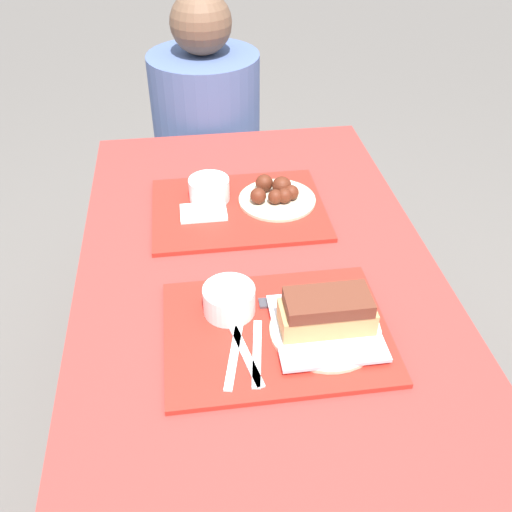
% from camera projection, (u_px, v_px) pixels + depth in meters
% --- Properties ---
extents(ground_plane, '(12.00, 12.00, 0.00)m').
position_uv_depth(ground_plane, '(260.00, 470.00, 1.76)').
color(ground_plane, '#605B56').
extents(picnic_table, '(0.82, 1.48, 0.78)m').
position_uv_depth(picnic_table, '(261.00, 313.00, 1.35)').
color(picnic_table, maroon).
rests_on(picnic_table, ground_plane).
extents(picnic_bench_far, '(0.78, 0.28, 0.44)m').
position_uv_depth(picnic_bench_far, '(226.00, 202.00, 2.28)').
color(picnic_bench_far, maroon).
rests_on(picnic_bench_far, ground_plane).
extents(tray_near, '(0.45, 0.34, 0.01)m').
position_uv_depth(tray_near, '(276.00, 332.00, 1.14)').
color(tray_near, red).
rests_on(tray_near, picnic_table).
extents(tray_far, '(0.45, 0.34, 0.01)m').
position_uv_depth(tray_far, '(238.00, 209.00, 1.49)').
color(tray_far, red).
rests_on(tray_far, picnic_table).
extents(bowl_coleslaw_near, '(0.11, 0.11, 0.06)m').
position_uv_depth(bowl_coleslaw_near, '(229.00, 299.00, 1.16)').
color(bowl_coleslaw_near, white).
rests_on(bowl_coleslaw_near, tray_near).
extents(brisket_sandwich_plate, '(0.22, 0.22, 0.09)m').
position_uv_depth(brisket_sandwich_plate, '(326.00, 318.00, 1.11)').
color(brisket_sandwich_plate, beige).
rests_on(brisket_sandwich_plate, tray_near).
extents(plastic_fork_near, '(0.05, 0.17, 0.00)m').
position_uv_depth(plastic_fork_near, '(246.00, 354.00, 1.08)').
color(plastic_fork_near, white).
rests_on(plastic_fork_near, tray_near).
extents(plastic_knife_near, '(0.04, 0.17, 0.00)m').
position_uv_depth(plastic_knife_near, '(257.00, 353.00, 1.09)').
color(plastic_knife_near, white).
rests_on(plastic_knife_near, tray_near).
extents(plastic_spoon_near, '(0.06, 0.17, 0.00)m').
position_uv_depth(plastic_spoon_near, '(234.00, 355.00, 1.08)').
color(plastic_spoon_near, white).
rests_on(plastic_spoon_near, tray_near).
extents(condiment_packet, '(0.04, 0.03, 0.01)m').
position_uv_depth(condiment_packet, '(267.00, 303.00, 1.19)').
color(condiment_packet, '#3F3F47').
rests_on(condiment_packet, tray_near).
extents(bowl_coleslaw_far, '(0.11, 0.11, 0.06)m').
position_uv_depth(bowl_coleslaw_far, '(209.00, 188.00, 1.50)').
color(bowl_coleslaw_far, white).
rests_on(bowl_coleslaw_far, tray_far).
extents(wings_plate_far, '(0.20, 0.20, 0.06)m').
position_uv_depth(wings_plate_far, '(276.00, 194.00, 1.50)').
color(wings_plate_far, beige).
rests_on(wings_plate_far, tray_far).
extents(napkin_far, '(0.12, 0.08, 0.01)m').
position_uv_depth(napkin_far, '(204.00, 212.00, 1.46)').
color(napkin_far, white).
rests_on(napkin_far, tray_far).
extents(person_seated_across, '(0.38, 0.38, 0.72)m').
position_uv_depth(person_seated_across, '(206.00, 117.00, 2.05)').
color(person_seated_across, '#4C6093').
rests_on(person_seated_across, picnic_bench_far).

